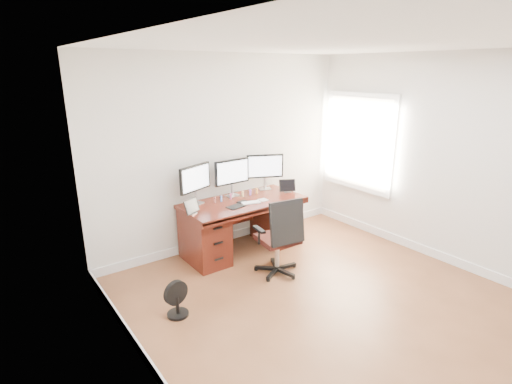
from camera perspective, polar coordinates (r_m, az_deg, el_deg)
ground at (r=4.58m, az=11.59°, el=-16.05°), size 4.50×4.50×0.00m
back_wall at (r=5.69m, az=-4.47°, el=5.65°), size 4.00×0.10×2.70m
right_wall at (r=5.68m, az=25.44°, el=4.05°), size 0.10×4.50×2.70m
desk at (r=5.63m, az=-1.99°, el=-4.54°), size 1.70×0.80×0.75m
office_chair at (r=5.02m, az=3.33°, el=-8.19°), size 0.61×0.61×1.01m
floor_fan at (r=4.37m, az=-11.22°, el=-14.82°), size 0.27×0.23×0.39m
monitor_left at (r=5.32m, az=-8.68°, el=1.77°), size 0.53×0.22×0.53m
monitor_center at (r=5.60m, az=-3.43°, el=2.71°), size 0.55×0.14×0.53m
monitor_right at (r=5.93m, az=1.29°, el=3.54°), size 0.51×0.27×0.53m
tablet_left at (r=5.03m, az=-9.13°, el=-2.16°), size 0.25×0.16×0.19m
tablet_right at (r=5.86m, az=4.54°, el=0.80°), size 0.24×0.17×0.19m
keyboard at (r=5.38m, az=-0.73°, el=-1.52°), size 0.27×0.17×0.01m
trackpad at (r=5.50m, az=1.02°, el=-1.14°), size 0.12×0.12×0.01m
drawing_tablet at (r=5.24m, az=-2.94°, el=-2.10°), size 0.25×0.18×0.01m
phone at (r=5.43m, az=-2.06°, el=-1.38°), size 0.16×0.10×0.01m
figurine_brown at (r=5.40m, az=-5.95°, el=-1.08°), size 0.04×0.04×0.09m
figurine_blue at (r=5.45m, az=-4.99°, el=-0.87°), size 0.04×0.04×0.09m
figurine_pink at (r=5.53m, az=-3.62°, el=-0.58°), size 0.04×0.04×0.09m
figurine_yellow at (r=5.64m, az=-1.90°, el=-0.22°), size 0.04×0.04×0.09m
figurine_purple at (r=5.71m, az=-0.82°, el=0.01°), size 0.04×0.04×0.09m
figurine_orange at (r=5.77m, az=0.10°, el=0.21°), size 0.04×0.04×0.09m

